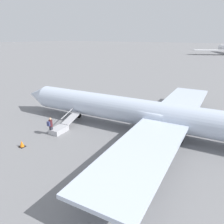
% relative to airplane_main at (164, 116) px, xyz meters
% --- Properties ---
extents(ground_plane, '(600.00, 600.00, 0.00)m').
position_rel_airplane_main_xyz_m(ground_plane, '(0.98, 0.06, -2.01)').
color(ground_plane, slate).
extents(airplane_main, '(34.05, 26.12, 6.73)m').
position_rel_airplane_main_xyz_m(airplane_main, '(0.00, 0.00, 0.00)').
color(airplane_main, silver).
rests_on(airplane_main, ground).
extents(boarding_stairs, '(1.26, 4.07, 1.68)m').
position_rel_airplane_main_xyz_m(boarding_stairs, '(9.09, 4.36, -1.63)').
color(boarding_stairs, '#B2B2B7').
rests_on(boarding_stairs, ground).
extents(passenger, '(0.36, 0.55, 1.74)m').
position_rel_airplane_main_xyz_m(passenger, '(9.33, 5.55, -1.00)').
color(passenger, '#23232D').
rests_on(passenger, ground).
extents(traffic_cone_near_stairs, '(0.51, 0.51, 0.56)m').
position_rel_airplane_main_xyz_m(traffic_cone_near_stairs, '(9.62, 8.66, -1.75)').
color(traffic_cone_near_stairs, black).
rests_on(traffic_cone_near_stairs, ground).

